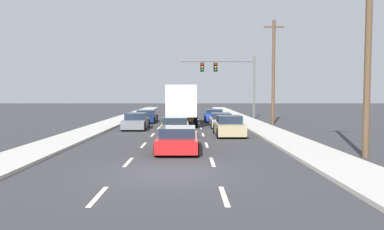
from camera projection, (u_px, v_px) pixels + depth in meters
ground_plane at (182, 121)px, 37.92m from camera, size 140.00×140.00×0.00m
sidewalk_right at (253, 124)px, 32.98m from camera, size 2.45×80.00×0.14m
sidewalk_left at (108, 124)px, 32.87m from camera, size 2.45×80.00×0.14m
lane_markings at (180, 125)px, 32.45m from camera, size 3.54×57.00×0.01m
car_navy at (146, 117)px, 35.78m from camera, size 1.92×4.42×1.21m
car_gray at (136, 122)px, 29.08m from camera, size 1.87×4.51×1.27m
box_truck at (182, 103)px, 32.43m from camera, size 2.63×8.25×3.45m
car_yellow at (175, 127)px, 24.47m from camera, size 1.94×4.63×1.26m
car_red at (178, 139)px, 17.93m from camera, size 2.03×4.59×1.18m
car_blue at (214, 116)px, 37.12m from camera, size 1.99×4.43×1.22m
car_silver at (221, 120)px, 30.93m from camera, size 1.82×4.56×1.18m
car_tan at (229, 127)px, 24.41m from camera, size 1.90×4.11×1.34m
traffic_signal_mast at (224, 72)px, 40.75m from camera, size 8.12×0.69×6.90m
utility_pole_near at (368, 38)px, 15.75m from camera, size 1.80×0.28×9.96m
utility_pole_mid at (273, 71)px, 32.88m from camera, size 1.80×0.28×9.26m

